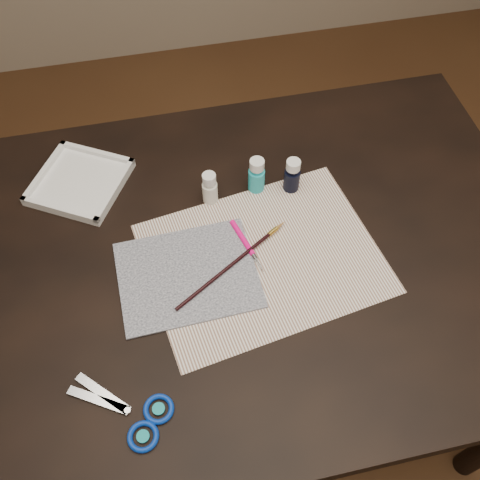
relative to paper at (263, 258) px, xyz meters
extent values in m
cube|color=#422614|center=(-0.04, 0.02, -0.76)|extent=(3.50, 3.50, 0.02)
cube|color=black|center=(-0.04, 0.02, -0.38)|extent=(1.30, 0.90, 0.75)
cube|color=white|center=(0.00, 0.00, 0.00)|extent=(0.52, 0.42, 0.00)
cube|color=black|center=(-0.16, -0.01, 0.00)|extent=(0.28, 0.23, 0.00)
cylinder|color=silver|center=(-0.08, 0.17, 0.04)|extent=(0.04, 0.04, 0.08)
cylinder|color=#22AFBE|center=(0.03, 0.19, 0.04)|extent=(0.04, 0.04, 0.09)
cylinder|color=black|center=(0.11, 0.17, 0.04)|extent=(0.04, 0.04, 0.09)
cube|color=white|center=(-0.36, 0.28, 0.01)|extent=(0.26, 0.26, 0.02)
camera|label=1|loc=(-0.17, -0.57, 0.93)|focal=40.00mm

